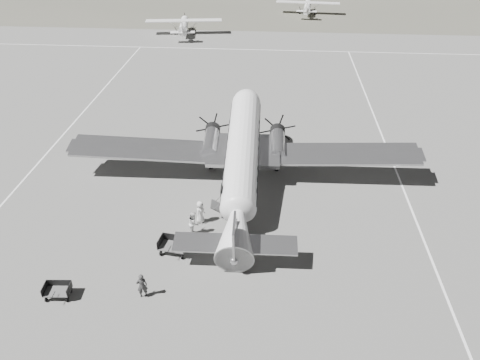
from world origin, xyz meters
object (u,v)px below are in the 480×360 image
Objects in this scene: ground_crew at (142,286)px; passenger at (200,212)px; light_plane_right at (307,8)px; light_plane_left at (184,27)px; baggage_cart_far at (58,291)px; baggage_cart_near at (173,246)px; dc3_airliner at (242,161)px; ramp_agent at (194,223)px.

ground_crew is 7.52m from passenger.
light_plane_right reaches higher than passenger.
baggage_cart_far is at bearing -95.00° from light_plane_left.
baggage_cart_far is 0.91× the size of passenger.
ground_crew is at bearing -95.18° from light_plane_right.
baggage_cart_near reaches higher than baggage_cart_far.
ground_crew is (-4.82, -11.38, -1.82)m from dc3_airliner.
baggage_cart_near is 3.57m from passenger.
baggage_cart_far is 0.94× the size of ground_crew.
ramp_agent is at bearing -167.84° from passenger.
passenger is (0.24, 1.33, -0.04)m from ramp_agent.
ramp_agent reaches higher than passenger.
dc3_airliner reaches higher than ground_crew.
ramp_agent is at bearing 38.72° from baggage_cart_far.
light_plane_left is 6.68× the size of ramp_agent.
light_plane_left is 48.87m from passenger.
dc3_airliner is 14.75× the size of baggage_cart_near.
passenger is at bearing 43.24° from baggage_cart_far.
dc3_airliner is 17.87× the size of baggage_cart_far.
light_plane_right is 72.87m from baggage_cart_far.
ramp_agent is 1.35m from passenger.
light_plane_left is at bearing 33.79° from passenger.
baggage_cart_far is (-9.64, -11.79, -2.20)m from dc3_airliner.
dc3_airliner is 2.40× the size of light_plane_right.
light_plane_right is (7.59, 59.01, -1.44)m from dc3_airliner.
baggage_cart_near is 3.98m from ground_crew.
baggage_cart_far is at bearing -130.53° from dc3_airliner.
light_plane_left is 51.93m from baggage_cart_near.
baggage_cart_near is 7.21m from baggage_cart_far.
light_plane_left is 6.36× the size of baggage_cart_near.
dc3_airliner reaches higher than light_plane_right.
baggage_cart_near is at bearing 32.37° from baggage_cart_far.
baggage_cart_near is 2.27m from ramp_agent.
ground_crew is (-1.00, -3.85, 0.29)m from baggage_cart_near.
passenger reaches higher than baggage_cart_near.
ramp_agent is at bearing -86.85° from light_plane_left.
light_plane_left reaches higher than baggage_cart_far.
baggage_cart_far is 9.27m from ramp_agent.
light_plane_right is at bearing -18.91° from ramp_agent.
passenger is (9.71, -47.90, -0.39)m from light_plane_left.
baggage_cart_far is 10.37m from passenger.
light_plane_right is at bearing -117.83° from ground_crew.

